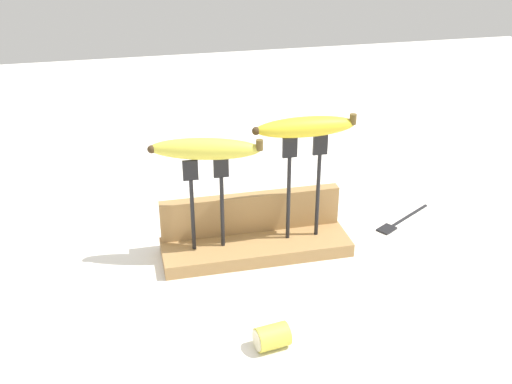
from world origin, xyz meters
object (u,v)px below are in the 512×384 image
object	(u,v)px
banana_raised_left	(205,150)
banana_chunk_near	(272,337)
fork_stand_left	(207,196)
fork_fallen_far	(398,221)
fork_stand_right	(305,179)
banana_raised_right	(307,128)

from	to	relation	value
banana_raised_left	banana_chunk_near	size ratio (longest dim) A/B	3.54
fork_stand_left	fork_fallen_far	xyz separation A→B (m)	(0.39, 0.05, -0.12)
fork_stand_left	banana_chunk_near	world-z (taller)	fork_stand_left
fork_stand_right	fork_fallen_far	size ratio (longest dim) A/B	1.35
banana_raised_right	fork_fallen_far	bearing A→B (deg)	12.90
banana_raised_right	fork_fallen_far	size ratio (longest dim) A/B	1.23
banana_chunk_near	fork_stand_right	bearing A→B (deg)	64.04
banana_raised_left	banana_raised_right	world-z (taller)	banana_raised_right
banana_raised_left	banana_raised_right	bearing A→B (deg)	-0.01
fork_stand_left	fork_fallen_far	bearing A→B (deg)	7.22
banana_raised_right	fork_stand_left	bearing A→B (deg)	-180.00
fork_stand_right	banana_raised_left	xyz separation A→B (m)	(-0.17, 0.00, 0.07)
fork_stand_left	banana_raised_right	world-z (taller)	banana_raised_right
fork_stand_left	fork_stand_right	bearing A→B (deg)	0.00
fork_stand_right	banana_raised_left	distance (m)	0.19
fork_stand_left	banana_chunk_near	size ratio (longest dim) A/B	3.18
fork_stand_right	banana_raised_right	distance (m)	0.10
banana_raised_left	banana_raised_right	size ratio (longest dim) A/B	1.06
fork_stand_left	fork_stand_right	size ratio (longest dim) A/B	0.87
fork_stand_right	fork_fallen_far	world-z (taller)	fork_stand_right
banana_raised_right	fork_fallen_far	distance (m)	0.32
fork_stand_right	banana_chunk_near	distance (m)	0.31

